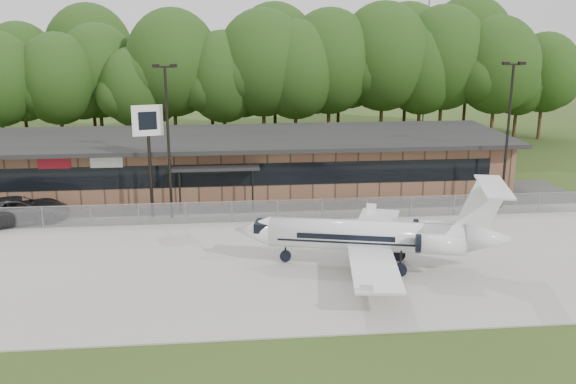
{
  "coord_description": "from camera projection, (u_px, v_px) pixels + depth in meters",
  "views": [
    {
      "loc": [
        -1.34,
        -25.24,
        12.99
      ],
      "look_at": [
        2.39,
        12.0,
        2.85
      ],
      "focal_mm": 40.0,
      "sensor_mm": 36.0,
      "label": 1
    }
  ],
  "objects": [
    {
      "name": "parking_lot",
      "position": [
        245.0,
        203.0,
        46.49
      ],
      "size": [
        50.0,
        9.0,
        0.06
      ],
      "primitive_type": "cube",
      "color": "#383835",
      "rests_on": "ground"
    },
    {
      "name": "terminal",
      "position": [
        242.0,
        161.0,
        50.19
      ],
      "size": [
        41.0,
        11.65,
        4.3
      ],
      "color": "brown",
      "rests_on": "ground"
    },
    {
      "name": "fence",
      "position": [
        247.0,
        212.0,
        41.97
      ],
      "size": [
        46.0,
        0.04,
        1.52
      ],
      "color": "gray",
      "rests_on": "ground"
    },
    {
      "name": "ground",
      "position": [
        261.0,
        329.0,
        27.77
      ],
      "size": [
        160.0,
        160.0,
        0.0
      ],
      "primitive_type": "plane",
      "color": "#324318",
      "rests_on": "ground"
    },
    {
      "name": "light_pole_mid",
      "position": [
        168.0,
        130.0,
        41.57
      ],
      "size": [
        1.55,
        0.3,
        10.23
      ],
      "color": "black",
      "rests_on": "ground"
    },
    {
      "name": "treeline",
      "position": [
        236.0,
        74.0,
        66.14
      ],
      "size": [
        72.0,
        12.0,
        15.0
      ],
      "primitive_type": null,
      "color": "#173410",
      "rests_on": "ground"
    },
    {
      "name": "business_jet",
      "position": [
        376.0,
        237.0,
        34.05
      ],
      "size": [
        14.58,
        13.11,
        4.94
      ],
      "rotation": [
        0.0,
        0.0,
        -0.24
      ],
      "color": "white",
      "rests_on": "ground"
    },
    {
      "name": "pole_sign",
      "position": [
        148.0,
        133.0,
        41.77
      ],
      "size": [
        1.99,
        0.65,
        7.6
      ],
      "rotation": [
        0.0,
        0.0,
        0.22
      ],
      "color": "black",
      "rests_on": "ground"
    },
    {
      "name": "suv",
      "position": [
        19.0,
        210.0,
        41.82
      ],
      "size": [
        7.02,
        4.97,
        1.78
      ],
      "primitive_type": "imported",
      "rotation": [
        0.0,
        0.0,
        1.92
      ],
      "color": "#2F2F31",
      "rests_on": "ground"
    },
    {
      "name": "radio_mast",
      "position": [
        428.0,
        23.0,
        72.72
      ],
      "size": [
        0.2,
        0.2,
        25.0
      ],
      "primitive_type": "cylinder",
      "color": "gray",
      "rests_on": "ground"
    },
    {
      "name": "light_pole_right",
      "position": [
        508.0,
        125.0,
        43.78
      ],
      "size": [
        1.55,
        0.3,
        10.23
      ],
      "color": "black",
      "rests_on": "ground"
    },
    {
      "name": "apron",
      "position": [
        252.0,
        261.0,
        35.44
      ],
      "size": [
        64.0,
        18.0,
        0.08
      ],
      "primitive_type": "cube",
      "color": "#9E9B93",
      "rests_on": "ground"
    }
  ]
}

